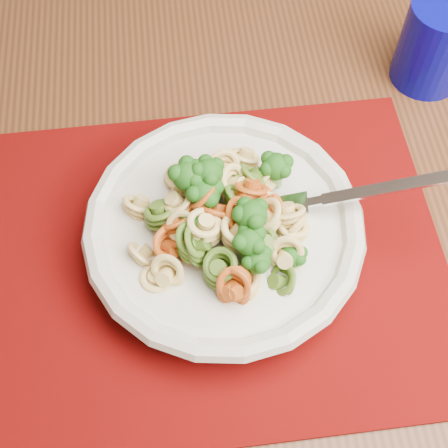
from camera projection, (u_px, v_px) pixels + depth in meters
name	position (u px, v px, depth m)	size (l,w,h in m)	color
dining_table	(203.00, 247.00, 0.66)	(1.80, 1.46, 0.77)	#552C18
placemat	(208.00, 259.00, 0.55)	(0.42, 0.32, 0.00)	#590503
pasta_bowl	(224.00, 231.00, 0.53)	(0.24, 0.24, 0.05)	beige
pasta_broccoli_heap	(224.00, 220.00, 0.52)	(0.20, 0.20, 0.06)	#D9B66B
fork	(293.00, 205.00, 0.53)	(0.19, 0.02, 0.01)	silver
tumbler	(436.00, 43.00, 0.62)	(0.07, 0.07, 0.09)	#05066F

